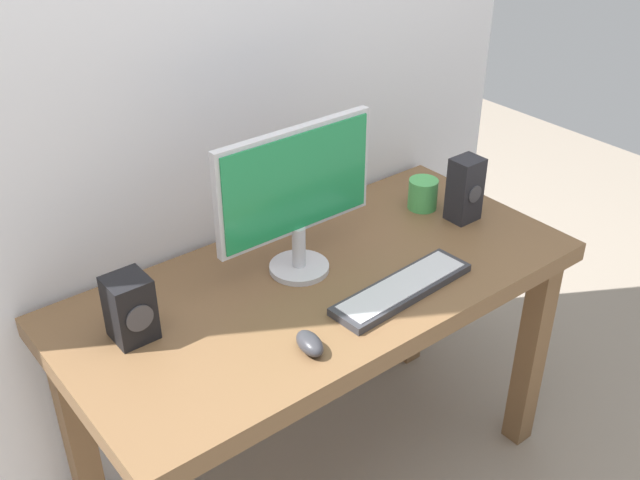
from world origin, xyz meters
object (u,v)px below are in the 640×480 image
Objects in this scene: monitor at (296,192)px; speaker_left at (130,308)px; keyboard_primary at (402,289)px; coffee_mug at (423,194)px; desk at (322,311)px; mouse at (310,343)px; speaker_right at (465,189)px.

monitor is 0.50m from speaker_left.
keyboard_primary is 2.62× the size of speaker_left.
monitor is at bearing -176.03° from coffee_mug.
desk is at bearing -9.65° from speaker_left.
monitor reaches higher than speaker_left.
desk is 0.25m from keyboard_primary.
mouse is 0.77m from speaker_right.
speaker_right is (0.41, 0.17, 0.09)m from keyboard_primary.
desk is at bearing 178.77° from speaker_right.
keyboard_primary is (0.12, -0.18, 0.12)m from desk.
mouse is 0.99× the size of coffee_mug.
keyboard_primary is 0.33m from mouse.
desk is at bearing -166.97° from coffee_mug.
keyboard_primary is at bearing -157.77° from speaker_right.
monitor is 0.58m from speaker_right.
speaker_left reaches higher than mouse.
coffee_mug is at bearing 38.59° from keyboard_primary.
speaker_right is 2.09× the size of coffee_mug.
monitor is at bearing 67.56° from mouse.
desk is 8.61× the size of speaker_left.
speaker_right reaches higher than speaker_left.
speaker_left is 1.73× the size of coffee_mug.
speaker_right reaches higher than keyboard_primary.
speaker_right is (0.53, -0.01, 0.21)m from desk.
keyboard_primary is 0.68m from speaker_left.
mouse is at bearing -154.70° from coffee_mug.
monitor reaches higher than speaker_right.
speaker_left is at bearing 170.35° from desk.
speaker_left is (-0.50, 0.09, 0.19)m from desk.
speaker_right is (0.74, 0.20, 0.08)m from mouse.
keyboard_primary reaches higher than desk.
keyboard_primary is at bearing -141.41° from coffee_mug.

